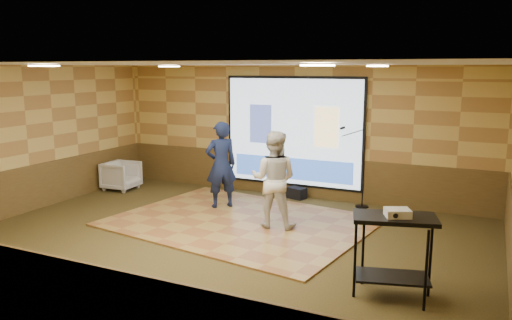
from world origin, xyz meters
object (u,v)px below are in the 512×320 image
at_px(player_left, 221,165).
at_px(banquet_chair, 121,176).
at_px(projector_screen, 293,133).
at_px(duffel_bag, 297,193).
at_px(av_table, 394,239).
at_px(player_right, 274,179).
at_px(projector, 398,213).
at_px(dance_floor, 241,222).
at_px(mic_stand, 360,184).

height_order(player_left, banquet_chair, player_left).
xyz_separation_m(projector_screen, banquet_chair, (-4.00, -1.23, -1.13)).
relative_size(projector_screen, duffel_bag, 8.20).
bearing_deg(av_table, player_right, 142.15).
height_order(projector_screen, duffel_bag, projector_screen).
distance_m(player_right, projector, 3.23).
height_order(dance_floor, player_left, player_left).
relative_size(projector_screen, mic_stand, 1.93).
bearing_deg(mic_stand, player_right, -96.32).
bearing_deg(duffel_bag, player_right, -80.45).
bearing_deg(mic_stand, av_table, -49.51).
height_order(av_table, banquet_chair, av_table).
xyz_separation_m(dance_floor, banquet_chair, (-3.85, 1.12, 0.33)).
distance_m(player_right, duffel_bag, 2.36).
height_order(projector, duffel_bag, projector).
xyz_separation_m(player_right, av_table, (2.52, -1.96, -0.14)).
distance_m(banquet_chair, duffel_bag, 4.32).
bearing_deg(banquet_chair, player_right, -107.36).
xyz_separation_m(mic_stand, duffel_bag, (-1.47, 0.08, -0.37)).
height_order(projector_screen, mic_stand, projector_screen).
xyz_separation_m(av_table, mic_stand, (-1.41, 4.06, -0.30)).
xyz_separation_m(player_right, duffel_bag, (-0.37, 2.19, -0.80)).
bearing_deg(mic_stand, duffel_bag, -161.85).
bearing_deg(duffel_bag, banquet_chair, -166.05).
bearing_deg(projector_screen, player_right, -76.92).
distance_m(player_right, banquet_chair, 4.73).
xyz_separation_m(av_table, banquet_chair, (-7.07, 3.10, -0.44)).
bearing_deg(av_table, projector, -33.51).
bearing_deg(banquet_chair, duffel_bag, -79.25).
distance_m(av_table, mic_stand, 4.31).
height_order(player_right, mic_stand, player_right).
distance_m(player_left, banquet_chair, 3.11).
bearing_deg(mic_stand, player_left, -131.24).
height_order(dance_floor, av_table, av_table).
height_order(projector_screen, player_right, projector_screen).
xyz_separation_m(dance_floor, projector, (3.25, -2.00, 1.13)).
distance_m(dance_floor, duffel_bag, 2.19).
relative_size(projector_screen, banquet_chair, 4.36).
bearing_deg(player_right, projector, 133.03).
relative_size(dance_floor, player_right, 2.61).
bearing_deg(player_right, banquet_chair, -23.33).
distance_m(projector_screen, player_left, 1.97).
relative_size(projector_screen, dance_floor, 0.71).
xyz_separation_m(dance_floor, av_table, (3.22, -1.98, 0.77)).
xyz_separation_m(player_left, banquet_chair, (-3.03, 0.41, -0.60)).
bearing_deg(duffel_bag, projector, -54.99).
distance_m(projector, mic_stand, 4.38).
bearing_deg(projector, projector_screen, 101.47).
height_order(dance_floor, banquet_chair, banquet_chair).
bearing_deg(projector_screen, banquet_chair, -162.96).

